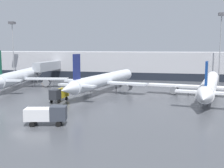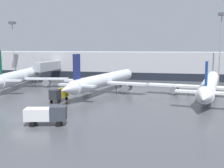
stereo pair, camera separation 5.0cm
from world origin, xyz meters
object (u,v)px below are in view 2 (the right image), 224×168
Objects in this scene: service_truck_1 at (46,114)px; parked_jet_0 at (210,85)px; parked_jet_1 at (20,76)px; parked_jet_4 at (104,80)px; apron_light_mast_0 at (221,29)px; traffic_cone_2 at (43,82)px; service_truck_0 at (59,94)px; apron_light_mast_1 at (13,34)px.

parked_jet_0 is at bearing 36.00° from service_truck_1.
parked_jet_1 is 1.03× the size of parked_jet_4.
parked_jet_1 is 58.42m from apron_light_mast_0.
service_truck_1 is 47.01m from traffic_cone_2.
service_truck_1 is at bearing 20.71° from service_truck_0.
service_truck_0 is at bearing 93.65° from service_truck_1.
parked_jet_1 reaches higher than service_truck_1.
service_truck_0 is at bearing -47.65° from apron_light_mast_1.
service_truck_0 is 0.27× the size of apron_light_mast_0.
service_truck_0 is at bearing 122.44° from parked_jet_0.
traffic_cone_2 is (-16.45, 25.65, -1.23)m from service_truck_0.
parked_jet_0 is 37.60m from service_truck_1.
parked_jet_0 is 1.92× the size of apron_light_mast_0.
parked_jet_0 reaches higher than service_truck_1.
parked_jet_1 is at bearing -53.77° from apron_light_mast_1.
traffic_cone_2 is (2.39, 8.33, -2.47)m from parked_jet_1.
apron_light_mast_0 is 65.83m from apron_light_mast_1.
apron_light_mast_1 is at bearing 79.15° from parked_jet_0.
parked_jet_1 is at bearing -159.32° from apron_light_mast_0.
apron_light_mast_0 is at bearing -80.95° from parked_jet_1.
service_truck_1 is (-0.59, -28.99, -1.38)m from parked_jet_4.
apron_light_mast_1 is (-36.52, 50.43, 13.39)m from service_truck_1.
parked_jet_1 is 9.01m from traffic_cone_2.
service_truck_0 is (-29.22, -12.84, -1.01)m from parked_jet_0.
traffic_cone_2 is at bearing 103.15° from service_truck_1.
service_truck_1 is at bearing -62.58° from traffic_cone_2.
apron_light_mast_1 is at bearing -177.33° from apron_light_mast_0.
parked_jet_4 is at bearing 158.68° from service_truck_0.
apron_light_mast_1 reaches higher than service_truck_0.
service_truck_1 is 0.29× the size of apron_light_mast_0.
apron_light_mast_0 reaches higher than service_truck_0.
traffic_cone_2 is (-22.24, 12.72, -2.62)m from parked_jet_4.
service_truck_0 is at bearing 165.59° from parked_jet_4.
service_truck_0 reaches higher than traffic_cone_2.
parked_jet_1 is 63.47× the size of traffic_cone_2.
parked_jet_4 is (-23.43, 0.09, 0.39)m from parked_jet_0.
parked_jet_1 reaches higher than service_truck_0.
parked_jet_4 is at bearing 98.50° from parked_jet_0.
parked_jet_1 is 6.83× the size of service_truck_0.
parked_jet_4 is 29.03m from service_truck_1.
service_truck_0 is 9.29× the size of traffic_cone_2.
parked_jet_0 is 48.26m from parked_jet_1.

